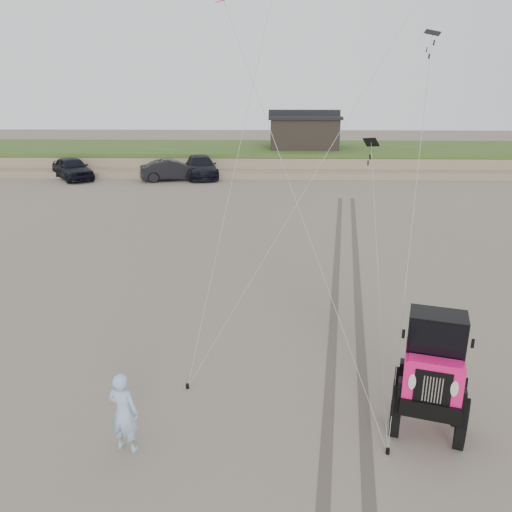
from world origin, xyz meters
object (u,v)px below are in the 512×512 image
at_px(cabin, 304,131).
at_px(truck_a, 72,168).
at_px(truck_c, 201,167).
at_px(jeep, 430,389).
at_px(man, 124,412).
at_px(truck_b, 172,170).

xyz_separation_m(cabin, truck_a, (-18.69, -7.54, -2.35)).
bearing_deg(truck_c, jeep, -87.65).
height_order(truck_c, man, man).
bearing_deg(truck_a, truck_b, -40.03).
bearing_deg(truck_a, cabin, -16.51).
height_order(cabin, jeep, cabin).
bearing_deg(jeep, truck_c, 122.30).
relative_size(truck_a, jeep, 0.91).
xyz_separation_m(cabin, man, (-5.74, -38.55, -2.37)).
xyz_separation_m(truck_a, truck_b, (8.02, -0.22, -0.07)).
distance_m(truck_a, jeep, 35.82).
bearing_deg(truck_c, truck_a, 173.72).
bearing_deg(truck_c, man, -98.52).
bearing_deg(jeep, cabin, 106.95).
relative_size(cabin, man, 3.70).
bearing_deg(truck_c, cabin, 22.25).
bearing_deg(truck_c, truck_b, -157.09).
height_order(truck_b, man, man).
distance_m(truck_b, man, 31.18).
height_order(cabin, truck_c, cabin).
xyz_separation_m(truck_a, truck_c, (10.06, 1.30, -0.03)).
bearing_deg(truck_b, truck_c, -69.08).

